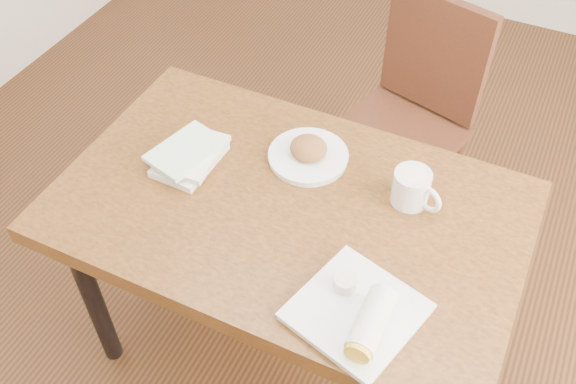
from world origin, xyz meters
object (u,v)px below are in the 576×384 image
at_px(plate_burrito, 360,314).
at_px(coffee_mug, 413,188).
at_px(chair_far, 412,108).
at_px(book_stack, 190,155).
at_px(table, 288,223).
at_px(plate_scone, 308,153).

bearing_deg(plate_burrito, coffee_mug, 91.80).
distance_m(chair_far, plate_burrito, 1.09).
bearing_deg(coffee_mug, plate_burrito, -88.20).
height_order(chair_far, book_stack, chair_far).
xyz_separation_m(table, chair_far, (0.13, 0.79, -0.12)).
height_order(coffee_mug, plate_burrito, coffee_mug).
relative_size(chair_far, plate_burrito, 2.83).
height_order(table, coffee_mug, coffee_mug).
bearing_deg(coffee_mug, plate_scone, 174.55).
distance_m(plate_scone, book_stack, 0.35).
xyz_separation_m(table, book_stack, (-0.33, 0.03, 0.11)).
relative_size(table, plate_burrito, 3.82).
xyz_separation_m(plate_scone, book_stack, (-0.31, -0.16, 0.00)).
bearing_deg(plate_burrito, book_stack, 155.81).
xyz_separation_m(plate_scone, plate_burrito, (0.34, -0.45, 0.00)).
bearing_deg(book_stack, table, -4.65).
height_order(plate_scone, coffee_mug, coffee_mug).
bearing_deg(plate_burrito, table, 140.11).
relative_size(chair_far, plate_scone, 4.02).
xyz_separation_m(chair_far, book_stack, (-0.46, -0.76, 0.23)).
bearing_deg(table, plate_burrito, -39.89).
distance_m(chair_far, coffee_mug, 0.71).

